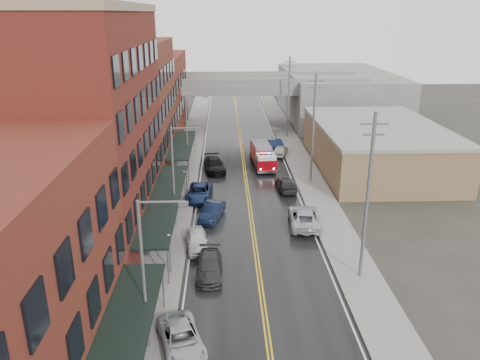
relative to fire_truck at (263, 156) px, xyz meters
name	(u,v)px	position (x,y,z in m)	size (l,w,h in m)	color
road	(249,200)	(-2.28, -10.80, -1.40)	(11.00, 160.00, 0.02)	black
sidewalk_left	(176,200)	(-9.58, -10.80, -1.34)	(3.00, 160.00, 0.15)	slate
sidewalk_right	(320,198)	(5.02, -10.80, -1.34)	(3.00, 160.00, 0.15)	slate
curb_left	(193,200)	(-7.93, -10.80, -1.34)	(0.30, 160.00, 0.15)	gray
curb_right	(304,198)	(3.37, -10.80, -1.34)	(0.30, 160.00, 0.15)	gray
brick_building_b	(88,131)	(-15.58, -17.80, 7.59)	(9.00, 20.00, 18.00)	#5C1818
brick_building_c	(130,107)	(-15.58, -0.30, 6.09)	(9.00, 15.00, 15.00)	maroon
brick_building_far	(152,95)	(-15.58, 17.20, 4.59)	(9.00, 20.00, 12.00)	maroon
tan_building	(376,148)	(13.72, -0.80, 1.09)	(14.00, 22.00, 5.00)	#806345
right_far_block	(337,94)	(15.72, 29.20, 2.59)	(18.00, 30.00, 8.00)	slate
awning_0	(117,353)	(-9.77, -36.80, 1.57)	(2.60, 16.00, 3.09)	black
awning_1	(165,199)	(-9.77, -17.80, 1.57)	(2.60, 18.00, 3.09)	black
awning_2	(182,145)	(-9.77, -0.30, 1.57)	(2.60, 13.00, 3.09)	black
globe_lamp_1	(169,245)	(-8.68, -24.80, 0.90)	(0.44, 0.44, 3.12)	#59595B
globe_lamp_2	(184,179)	(-8.68, -10.80, 0.90)	(0.44, 0.44, 3.12)	#59595B
street_lamp_0	(147,267)	(-8.83, -32.80, 3.77)	(2.64, 0.22, 9.00)	#59595B
street_lamp_1	(176,171)	(-8.83, -16.80, 3.77)	(2.64, 0.22, 9.00)	#59595B
street_lamp_2	(189,127)	(-8.83, -0.80, 3.77)	(2.64, 0.22, 9.00)	#59595B
utility_pole_0	(368,195)	(4.92, -25.80, 4.89)	(1.80, 0.24, 12.00)	#59595B
utility_pole_1	(313,127)	(4.92, -5.80, 4.89)	(1.80, 0.24, 12.00)	#59595B
utility_pole_2	(289,96)	(4.92, 14.20, 4.89)	(1.80, 0.24, 12.00)	#59595B
overpass	(239,91)	(-2.28, 21.20, 4.57)	(40.00, 10.00, 7.50)	slate
fire_truck	(263,156)	(0.00, 0.00, 0.00)	(3.30, 7.30, 2.61)	maroon
parked_car_left_2	(181,339)	(-7.22, -32.94, -0.75)	(2.19, 4.76, 1.32)	#B1B5BA
parked_car_left_3	(209,266)	(-5.88, -25.10, -0.74)	(1.90, 4.67, 1.35)	#2B2B2E
parked_car_left_4	(197,240)	(-6.96, -21.04, -0.69)	(1.70, 4.24, 1.44)	silver
parked_car_left_5	(212,211)	(-5.88, -15.28, -0.69)	(1.53, 4.38, 1.44)	black
parked_car_left_6	(199,192)	(-7.28, -10.42, -0.70)	(2.36, 5.11, 1.42)	#14264B
parked_car_left_7	(215,165)	(-5.88, -1.60, -0.64)	(2.18, 5.37, 1.56)	black
parked_car_right_0	(304,217)	(2.32, -17.00, -0.63)	(2.60, 5.63, 1.57)	#B3B6BC
parked_car_right_1	(286,184)	(1.82, -8.12, -0.75)	(1.86, 4.58, 1.33)	#242527
parked_car_right_2	(280,151)	(2.72, 4.58, -0.71)	(1.67, 4.15, 1.41)	#B3B3B3
parked_car_right_3	(274,144)	(2.16, 7.27, -0.62)	(1.69, 4.85, 1.60)	black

